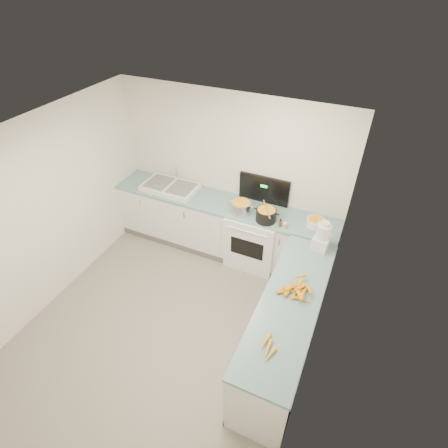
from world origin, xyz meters
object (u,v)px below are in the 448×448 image
at_px(food_processor, 322,237).
at_px(stove, 255,236).
at_px(steel_pot, 241,208).
at_px(black_pot, 266,216).
at_px(spice_jar, 285,226).
at_px(extract_bottle, 280,223).
at_px(sink, 170,187).
at_px(mixing_bowl, 315,222).

bearing_deg(food_processor, stove, 158.93).
height_order(steel_pot, black_pot, steel_pot).
distance_m(stove, food_processor, 1.25).
height_order(stove, food_processor, stove).
relative_size(steel_pot, spice_jar, 3.50).
height_order(extract_bottle, spice_jar, extract_bottle).
relative_size(steel_pot, black_pot, 1.00).
distance_m(stove, steel_pot, 0.59).
bearing_deg(extract_bottle, stove, 155.37).
relative_size(stove, spice_jar, 16.91).
height_order(spice_jar, food_processor, food_processor).
distance_m(steel_pot, food_processor, 1.22).
xyz_separation_m(sink, steel_pot, (1.26, -0.14, 0.05)).
bearing_deg(extract_bottle, spice_jar, -19.54).
bearing_deg(spice_jar, black_pot, 166.19).
bearing_deg(stove, spice_jar, -23.92).
relative_size(black_pot, food_processor, 0.71).
height_order(steel_pot, mixing_bowl, steel_pot).
height_order(black_pot, spice_jar, black_pot).
xyz_separation_m(black_pot, food_processor, (0.81, -0.24, 0.09)).
xyz_separation_m(steel_pot, mixing_bowl, (1.03, 0.14, -0.03)).
xyz_separation_m(sink, mixing_bowl, (2.29, 0.01, 0.02)).
bearing_deg(spice_jar, extract_bottle, 160.46).
distance_m(steel_pot, spice_jar, 0.67).
xyz_separation_m(stove, spice_jar, (0.48, -0.21, 0.51)).
height_order(sink, black_pot, sink).
height_order(stove, sink, stove).
bearing_deg(black_pot, stove, 143.17).
xyz_separation_m(sink, black_pot, (1.64, -0.16, 0.04)).
bearing_deg(sink, steel_pot, -6.27).
relative_size(extract_bottle, food_processor, 0.25).
relative_size(steel_pot, food_processor, 0.71).
distance_m(black_pot, food_processor, 0.85).
xyz_separation_m(steel_pot, extract_bottle, (0.60, -0.06, -0.03)).
xyz_separation_m(sink, extract_bottle, (1.86, -0.20, 0.01)).
bearing_deg(spice_jar, mixing_bowl, 32.87).
xyz_separation_m(steel_pot, food_processor, (1.19, -0.26, 0.09)).
xyz_separation_m(black_pot, spice_jar, (0.29, -0.07, -0.04)).
bearing_deg(food_processor, steel_pot, 167.56).
height_order(sink, steel_pot, sink).
xyz_separation_m(spice_jar, food_processor, (0.52, -0.17, 0.13)).
height_order(stove, extract_bottle, stove).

